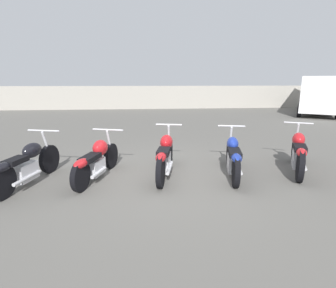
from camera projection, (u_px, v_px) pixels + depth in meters
The scene contains 8 objects.
ground_plane at pixel (169, 176), 5.67m from camera, with size 60.00×60.00×0.00m, color #5B5954.
fence_back at pixel (151, 98), 18.63m from camera, with size 40.00×0.04×1.62m.
motorcycle_slot_0 at pixel (27, 165), 5.12m from camera, with size 0.82×1.99×0.99m.
motorcycle_slot_1 at pixel (97, 160), 5.45m from camera, with size 0.87×1.91×0.95m.
motorcycle_slot_2 at pixel (165, 155), 5.67m from camera, with size 0.72×2.09×1.02m.
motorcycle_slot_3 at pixel (233, 157), 5.64m from camera, with size 0.73×1.99×1.00m.
motorcycle_slot_4 at pixel (298, 153), 5.87m from camera, with size 1.06×1.89×1.04m.
parked_van at pixel (319, 94), 15.70m from camera, with size 4.43×5.48×2.23m.
Camera 1 is at (-0.51, -5.32, 2.04)m, focal length 28.00 mm.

